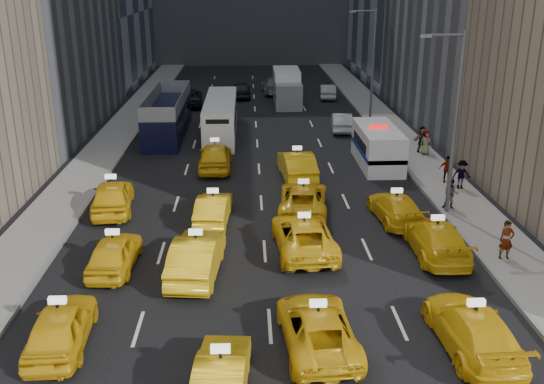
{
  "coord_description": "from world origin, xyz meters",
  "views": [
    {
      "loc": [
        -0.66,
        -16.04,
        11.35
      ],
      "look_at": [
        0.41,
        10.06,
        2.0
      ],
      "focal_mm": 40.0,
      "sensor_mm": 36.0,
      "label": 1
    }
  ],
  "objects_px": {
    "nypd_van": "(378,147)",
    "double_decker": "(168,114)",
    "city_bus": "(221,117)",
    "pedestrian_0": "(506,240)",
    "box_truck": "(287,88)"
  },
  "relations": [
    {
      "from": "double_decker",
      "to": "pedestrian_0",
      "type": "distance_m",
      "value": 27.81
    },
    {
      "from": "city_bus",
      "to": "box_truck",
      "type": "xyz_separation_m",
      "value": [
        5.69,
        11.38,
        0.2
      ]
    },
    {
      "from": "nypd_van",
      "to": "city_bus",
      "type": "height_order",
      "value": "city_bus"
    },
    {
      "from": "city_bus",
      "to": "box_truck",
      "type": "distance_m",
      "value": 12.73
    },
    {
      "from": "nypd_van",
      "to": "double_decker",
      "type": "height_order",
      "value": "double_decker"
    },
    {
      "from": "nypd_van",
      "to": "box_truck",
      "type": "height_order",
      "value": "box_truck"
    },
    {
      "from": "box_truck",
      "to": "pedestrian_0",
      "type": "relative_size",
      "value": 4.23
    },
    {
      "from": "double_decker",
      "to": "pedestrian_0",
      "type": "xyz_separation_m",
      "value": [
        16.66,
        -22.26,
        -0.58
      ]
    },
    {
      "from": "city_bus",
      "to": "double_decker",
      "type": "bearing_deg",
      "value": 170.75
    },
    {
      "from": "double_decker",
      "to": "box_truck",
      "type": "bearing_deg",
      "value": 49.38
    },
    {
      "from": "double_decker",
      "to": "pedestrian_0",
      "type": "relative_size",
      "value": 6.47
    },
    {
      "from": "nypd_van",
      "to": "city_bus",
      "type": "bearing_deg",
      "value": 139.94
    },
    {
      "from": "nypd_van",
      "to": "pedestrian_0",
      "type": "relative_size",
      "value": 3.63
    },
    {
      "from": "city_bus",
      "to": "pedestrian_0",
      "type": "distance_m",
      "value": 25.43
    },
    {
      "from": "double_decker",
      "to": "box_truck",
      "type": "height_order",
      "value": "double_decker"
    }
  ]
}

